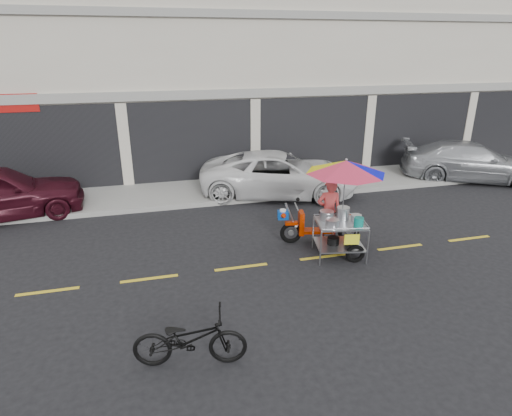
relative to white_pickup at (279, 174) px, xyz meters
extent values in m
plane|color=black|center=(-0.31, -4.56, -0.70)|extent=(90.00, 90.00, 0.00)
cube|color=gray|center=(-0.31, 0.94, -0.63)|extent=(45.00, 3.00, 0.15)
cube|color=beige|center=(-0.31, 5.94, 3.30)|extent=(36.00, 8.00, 8.00)
cube|color=black|center=(-0.31, 1.91, 0.75)|extent=(35.28, 0.06, 2.90)
cube|color=gray|center=(-0.31, 1.89, 2.40)|extent=(36.00, 0.12, 0.30)
cube|color=gray|center=(-0.31, 1.89, 4.90)|extent=(36.00, 0.12, 0.25)
cube|color=white|center=(13.69, 6.44, 4.50)|extent=(8.00, 7.00, 10.40)
cube|color=gold|center=(-0.31, -4.56, -0.70)|extent=(42.00, 0.10, 0.01)
imported|color=white|center=(0.00, 0.00, 0.00)|extent=(5.52, 3.71, 1.41)
imported|color=#A1A4A9|center=(7.24, -0.16, -0.01)|extent=(5.16, 3.76, 1.39)
imported|color=black|center=(-3.74, -7.37, -0.25)|extent=(1.83, 0.92, 0.92)
torus|color=black|center=(-0.82, -3.63, -0.43)|extent=(0.56, 0.21, 0.55)
torus|color=black|center=(0.61, -3.91, -0.43)|extent=(0.56, 0.21, 0.55)
cylinder|color=#9EA0A5|center=(-0.82, -3.63, -0.43)|extent=(0.14, 0.08, 0.14)
cylinder|color=#9EA0A5|center=(0.61, -3.91, -0.43)|extent=(0.14, 0.08, 0.14)
cube|color=#A62100|center=(-0.82, -3.63, -0.17)|extent=(0.33, 0.17, 0.08)
cylinder|color=#9EA0A5|center=(-0.82, -3.63, -0.02)|extent=(0.36, 0.11, 0.78)
cube|color=#A62100|center=(-0.59, -3.68, -0.17)|extent=(0.18, 0.35, 0.58)
cube|color=#A62100|center=(-0.16, -3.76, -0.39)|extent=(0.81, 0.41, 0.08)
cube|color=#A62100|center=(0.27, -3.84, -0.17)|extent=(0.76, 0.38, 0.39)
cube|color=black|center=(0.18, -3.82, 0.05)|extent=(0.66, 0.35, 0.10)
cylinder|color=#9EA0A5|center=(-0.71, -3.65, 0.27)|extent=(0.13, 0.53, 0.03)
sphere|color=black|center=(-0.62, -3.47, 0.38)|extent=(0.10, 0.10, 0.10)
cylinder|color=white|center=(-0.71, -3.65, -0.24)|extent=(0.14, 0.14, 0.05)
cube|color=#053895|center=(-1.03, -3.59, 0.05)|extent=(0.29, 0.26, 0.19)
cylinder|color=white|center=(-1.03, -3.59, 0.17)|extent=(0.18, 0.18, 0.05)
cone|color=#A62100|center=(-1.06, -3.75, 0.07)|extent=(0.21, 0.24, 0.17)
torus|color=black|center=(0.25, -4.98, -0.49)|extent=(0.46, 0.18, 0.45)
cylinder|color=#9EA0A5|center=(-0.57, -4.92, -0.29)|extent=(0.04, 0.04, 0.83)
cylinder|color=#9EA0A5|center=(-0.41, -4.06, -0.29)|extent=(0.04, 0.04, 0.83)
cylinder|color=#9EA0A5|center=(0.47, -5.12, -0.29)|extent=(0.04, 0.04, 0.83)
cylinder|color=#9EA0A5|center=(0.64, -4.26, -0.29)|extent=(0.04, 0.04, 0.83)
cube|color=#9EA0A5|center=(0.03, -4.59, -0.41)|extent=(1.21, 1.06, 0.03)
cube|color=#9EA0A5|center=(0.03, -4.59, 0.12)|extent=(1.21, 1.06, 0.04)
cylinder|color=#9EA0A5|center=(-0.05, -5.02, 0.18)|extent=(1.05, 0.22, 0.02)
cylinder|color=#9EA0A5|center=(0.11, -4.16, 0.18)|extent=(1.05, 0.22, 0.02)
cylinder|color=#9EA0A5|center=(-0.49, -4.49, 0.18)|extent=(0.19, 0.86, 0.02)
cylinder|color=#9EA0A5|center=(0.56, -4.69, 0.18)|extent=(0.19, 0.86, 0.02)
cylinder|color=#9EA0A5|center=(0.11, -4.16, -0.41)|extent=(0.17, 0.72, 0.04)
cylinder|color=#9EA0A5|center=(0.11, -4.16, 0.07)|extent=(0.17, 0.72, 0.04)
cube|color=yellow|center=(0.09, -5.07, -0.07)|extent=(0.34, 0.08, 0.24)
cylinder|color=#B7B7BC|center=(-0.22, -4.34, 0.24)|extent=(0.38, 0.38, 0.20)
cylinder|color=#B7B7BC|center=(0.17, -4.40, 0.28)|extent=(0.35, 0.35, 0.27)
cylinder|color=#B7B7BC|center=(0.40, -4.61, 0.21)|extent=(0.27, 0.27, 0.14)
cylinder|color=#B7B7BC|center=(-0.24, -4.71, 0.21)|extent=(0.35, 0.35, 0.14)
cylinder|color=#0D7D6F|center=(0.32, -4.89, 0.25)|extent=(0.25, 0.25, 0.21)
cylinder|color=black|center=(-0.11, -4.56, -0.31)|extent=(0.32, 0.32, 0.17)
cylinder|color=black|center=(0.27, -4.63, -0.32)|extent=(0.27, 0.27, 0.16)
cylinder|color=#9EA0A5|center=(0.10, -4.50, 0.85)|extent=(0.03, 0.03, 1.46)
sphere|color=#9EA0A5|center=(0.10, -4.50, 1.60)|extent=(0.06, 0.06, 0.06)
imported|color=#C43C3C|center=(0.08, -3.81, 0.12)|extent=(0.66, 0.50, 1.65)
camera|label=1|loc=(-4.12, -12.82, 3.94)|focal=30.00mm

